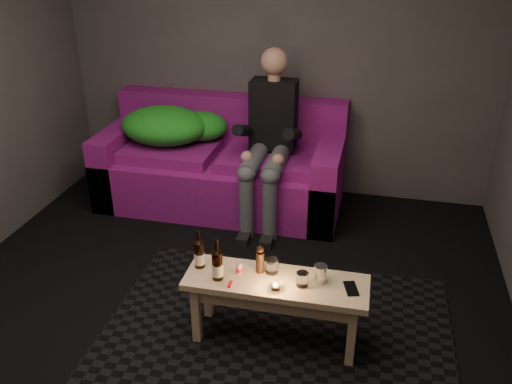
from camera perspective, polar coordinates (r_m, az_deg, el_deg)
floor at (r=3.67m, az=-5.27°, el=-14.28°), size 4.50×4.50×0.00m
room at (r=3.31m, az=-3.89°, el=13.43°), size 4.50×4.50×4.50m
rug at (r=3.63m, az=2.16°, el=-14.55°), size 2.25×1.65×0.01m
sofa at (r=5.07m, az=-3.47°, el=2.65°), size 2.20×0.99×0.94m
green_blanket at (r=5.08m, az=-8.91°, el=6.90°), size 0.97×0.66×0.33m
person at (r=4.65m, az=1.40°, el=5.96°), size 0.40×0.91×1.47m
coffee_table at (r=3.36m, az=2.10°, el=-10.34°), size 1.12×0.37×0.46m
beer_bottle_a at (r=3.39m, az=-5.99°, el=-6.46°), size 0.07×0.07×0.26m
beer_bottle_b at (r=3.27m, az=-4.09°, el=-7.62°), size 0.07×0.07×0.27m
salt_shaker at (r=3.34m, az=-1.80°, el=-8.02°), size 0.05×0.05×0.08m
pepper_mill at (r=3.34m, az=0.43°, el=-7.40°), size 0.05×0.05×0.14m
tumbler_back at (r=3.35m, az=1.67°, el=-7.77°), size 0.09×0.09×0.09m
tealight at (r=3.22m, az=2.07°, el=-9.89°), size 0.06×0.06×0.04m
tumbler_front at (r=3.25m, az=4.89°, el=-9.13°), size 0.09×0.09×0.09m
steel_cup at (r=3.29m, az=6.79°, el=-8.51°), size 0.09×0.09×0.11m
smartphone at (r=3.28m, az=9.98°, el=-9.97°), size 0.11×0.16×0.01m
red_lighter at (r=3.27m, az=-2.75°, el=-9.67°), size 0.02×0.06×0.01m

